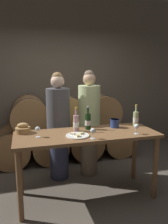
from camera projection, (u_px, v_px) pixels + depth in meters
ground_plane at (87, 196)px, 2.97m from camera, size 10.00×10.00×0.00m
stone_wall_back at (59, 74)px, 4.58m from camera, size 10.00×0.12×3.20m
barrel_stack at (66, 128)px, 4.23m from camera, size 2.66×0.92×1.23m
tasting_table at (87, 142)px, 2.82m from camera, size 1.83×0.68×0.89m
person_left at (58, 126)px, 3.33m from camera, size 0.35×0.35×1.65m
person_right at (89, 123)px, 3.46m from camera, size 0.34×0.34×1.68m
wine_bottle_red at (88, 121)px, 2.96m from camera, size 0.08×0.08×0.32m
wine_bottle_white at (136, 118)px, 3.16m from camera, size 0.08×0.08×0.31m
wine_bottle_rose at (76, 123)px, 2.87m from camera, size 0.08×0.08×0.32m
blue_crock at (115, 123)px, 3.06m from camera, size 0.13×0.13×0.12m
bread_basket at (23, 129)px, 2.79m from camera, size 0.19×0.19×0.13m
cheese_plate at (77, 135)px, 2.67m from camera, size 0.29×0.29×0.04m
wine_glass_far_left at (38, 130)px, 2.61m from camera, size 0.06×0.06×0.13m
wine_glass_left at (93, 131)px, 2.55m from camera, size 0.06×0.06×0.13m
wine_glass_center at (137, 127)px, 2.75m from camera, size 0.06×0.06×0.13m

